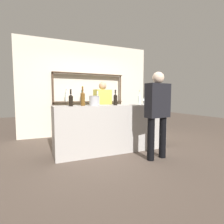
{
  "coord_description": "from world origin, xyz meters",
  "views": [
    {
      "loc": [
        -1.49,
        -3.43,
        1.16
      ],
      "look_at": [
        0.0,
        0.0,
        0.84
      ],
      "focal_mm": 28.0,
      "sensor_mm": 36.0,
      "label": 1
    }
  ],
  "objects_px": {
    "counter_bottle_1": "(83,98)",
    "customer_right": "(158,109)",
    "counter_bottle_4": "(71,100)",
    "counter_bottle_0": "(140,99)",
    "server_behind_counter": "(103,107)",
    "wine_glass": "(144,100)",
    "counter_bottle_2": "(115,99)",
    "counter_bottle_3": "(98,99)",
    "ice_bucket": "(94,101)"
  },
  "relations": [
    {
      "from": "counter_bottle_3",
      "to": "customer_right",
      "type": "bearing_deg",
      "value": -49.95
    },
    {
      "from": "wine_glass",
      "to": "counter_bottle_1",
      "type": "bearing_deg",
      "value": -172.57
    },
    {
      "from": "counter_bottle_2",
      "to": "wine_glass",
      "type": "distance_m",
      "value": 0.92
    },
    {
      "from": "counter_bottle_1",
      "to": "server_behind_counter",
      "type": "height_order",
      "value": "server_behind_counter"
    },
    {
      "from": "counter_bottle_2",
      "to": "wine_glass",
      "type": "bearing_deg",
      "value": 16.43
    },
    {
      "from": "counter_bottle_4",
      "to": "ice_bucket",
      "type": "bearing_deg",
      "value": 1.05
    },
    {
      "from": "counter_bottle_0",
      "to": "wine_glass",
      "type": "distance_m",
      "value": 0.11
    },
    {
      "from": "counter_bottle_0",
      "to": "server_behind_counter",
      "type": "bearing_deg",
      "value": 131.03
    },
    {
      "from": "counter_bottle_1",
      "to": "customer_right",
      "type": "distance_m",
      "value": 1.45
    },
    {
      "from": "counter_bottle_1",
      "to": "wine_glass",
      "type": "xyz_separation_m",
      "value": [
        1.57,
        0.2,
        -0.04
      ]
    },
    {
      "from": "counter_bottle_1",
      "to": "counter_bottle_4",
      "type": "bearing_deg",
      "value": -161.08
    },
    {
      "from": "counter_bottle_4",
      "to": "counter_bottle_1",
      "type": "bearing_deg",
      "value": 18.92
    },
    {
      "from": "counter_bottle_0",
      "to": "counter_bottle_2",
      "type": "height_order",
      "value": "counter_bottle_0"
    },
    {
      "from": "counter_bottle_2",
      "to": "counter_bottle_3",
      "type": "relative_size",
      "value": 1.01
    },
    {
      "from": "counter_bottle_1",
      "to": "wine_glass",
      "type": "distance_m",
      "value": 1.58
    },
    {
      "from": "counter_bottle_2",
      "to": "server_behind_counter",
      "type": "height_order",
      "value": "server_behind_counter"
    },
    {
      "from": "counter_bottle_3",
      "to": "counter_bottle_4",
      "type": "height_order",
      "value": "same"
    },
    {
      "from": "counter_bottle_4",
      "to": "counter_bottle_3",
      "type": "bearing_deg",
      "value": 25.63
    },
    {
      "from": "counter_bottle_3",
      "to": "counter_bottle_4",
      "type": "xyz_separation_m",
      "value": [
        -0.63,
        -0.3,
        0.0
      ]
    },
    {
      "from": "counter_bottle_2",
      "to": "counter_bottle_0",
      "type": "bearing_deg",
      "value": 21.31
    },
    {
      "from": "counter_bottle_4",
      "to": "wine_glass",
      "type": "distance_m",
      "value": 1.84
    },
    {
      "from": "counter_bottle_1",
      "to": "counter_bottle_2",
      "type": "relative_size",
      "value": 1.19
    },
    {
      "from": "wine_glass",
      "to": "ice_bucket",
      "type": "height_order",
      "value": "ice_bucket"
    },
    {
      "from": "counter_bottle_3",
      "to": "wine_glass",
      "type": "relative_size",
      "value": 2.11
    },
    {
      "from": "counter_bottle_1",
      "to": "server_behind_counter",
      "type": "xyz_separation_m",
      "value": [
        0.8,
        1.02,
        -0.24
      ]
    },
    {
      "from": "counter_bottle_1",
      "to": "counter_bottle_4",
      "type": "relative_size",
      "value": 1.2
    },
    {
      "from": "counter_bottle_4",
      "to": "wine_glass",
      "type": "height_order",
      "value": "counter_bottle_4"
    },
    {
      "from": "counter_bottle_2",
      "to": "wine_glass",
      "type": "height_order",
      "value": "counter_bottle_2"
    },
    {
      "from": "counter_bottle_0",
      "to": "ice_bucket",
      "type": "relative_size",
      "value": 1.61
    },
    {
      "from": "customer_right",
      "to": "server_behind_counter",
      "type": "relative_size",
      "value": 1.04
    },
    {
      "from": "customer_right",
      "to": "wine_glass",
      "type": "bearing_deg",
      "value": -26.73
    },
    {
      "from": "counter_bottle_1",
      "to": "counter_bottle_3",
      "type": "relative_size",
      "value": 1.2
    },
    {
      "from": "counter_bottle_2",
      "to": "counter_bottle_4",
      "type": "bearing_deg",
      "value": -178.27
    },
    {
      "from": "counter_bottle_4",
      "to": "server_behind_counter",
      "type": "bearing_deg",
      "value": 46.54
    },
    {
      "from": "counter_bottle_1",
      "to": "counter_bottle_2",
      "type": "height_order",
      "value": "counter_bottle_1"
    },
    {
      "from": "counter_bottle_4",
      "to": "wine_glass",
      "type": "xyz_separation_m",
      "value": [
        1.81,
        0.29,
        -0.01
      ]
    },
    {
      "from": "counter_bottle_0",
      "to": "counter_bottle_4",
      "type": "xyz_separation_m",
      "value": [
        -1.72,
        -0.34,
        -0.0
      ]
    },
    {
      "from": "counter_bottle_0",
      "to": "customer_right",
      "type": "height_order",
      "value": "customer_right"
    },
    {
      "from": "counter_bottle_2",
      "to": "counter_bottle_1",
      "type": "bearing_deg",
      "value": 175.24
    },
    {
      "from": "counter_bottle_4",
      "to": "server_behind_counter",
      "type": "distance_m",
      "value": 1.54
    },
    {
      "from": "counter_bottle_0",
      "to": "counter_bottle_2",
      "type": "xyz_separation_m",
      "value": [
        -0.79,
        -0.31,
        0.0
      ]
    },
    {
      "from": "counter_bottle_3",
      "to": "customer_right",
      "type": "relative_size",
      "value": 0.2
    },
    {
      "from": "counter_bottle_1",
      "to": "ice_bucket",
      "type": "distance_m",
      "value": 0.23
    },
    {
      "from": "wine_glass",
      "to": "ice_bucket",
      "type": "distance_m",
      "value": 1.39
    },
    {
      "from": "counter_bottle_2",
      "to": "counter_bottle_4",
      "type": "xyz_separation_m",
      "value": [
        -0.93,
        -0.03,
        -0.01
      ]
    },
    {
      "from": "server_behind_counter",
      "to": "wine_glass",
      "type": "bearing_deg",
      "value": 28.84
    },
    {
      "from": "ice_bucket",
      "to": "server_behind_counter",
      "type": "distance_m",
      "value": 1.26
    },
    {
      "from": "counter_bottle_3",
      "to": "ice_bucket",
      "type": "relative_size",
      "value": 1.57
    },
    {
      "from": "counter_bottle_1",
      "to": "customer_right",
      "type": "relative_size",
      "value": 0.24
    },
    {
      "from": "counter_bottle_4",
      "to": "wine_glass",
      "type": "relative_size",
      "value": 2.11
    }
  ]
}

